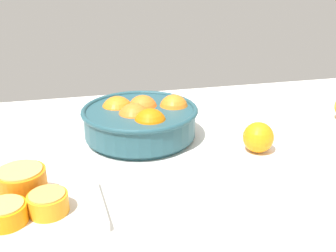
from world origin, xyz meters
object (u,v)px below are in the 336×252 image
cutting_board (28,216)px  orange_half_2 (48,203)px  orange_half_1 (6,213)px  loose_orange_0 (258,137)px  orange_half_0 (22,182)px  fruit_bowl (140,120)px

cutting_board → orange_half_2: orange_half_2 is taller
orange_half_1 → loose_orange_0: 54.81cm
orange_half_1 → loose_orange_0: size_ratio=0.95×
orange_half_0 → loose_orange_0: (50.20, 9.37, -0.79)cm
fruit_bowl → orange_half_2: bearing=-124.4°
orange_half_1 → loose_orange_0: loose_orange_0 is taller
orange_half_0 → fruit_bowl: bearing=42.3°
loose_orange_0 → orange_half_1: bearing=-161.2°
orange_half_0 → orange_half_1: bearing=-101.4°
orange_half_2 → loose_orange_0: (45.46, 16.34, -0.15)cm
fruit_bowl → orange_half_2: size_ratio=4.25×
fruit_bowl → orange_half_0: fruit_bowl is taller
cutting_board → orange_half_2: size_ratio=3.79×
fruit_bowl → loose_orange_0: bearing=-29.0°
fruit_bowl → orange_half_1: 41.50cm
fruit_bowl → orange_half_0: size_ratio=3.21×
orange_half_2 → loose_orange_0: loose_orange_0 is taller
orange_half_0 → orange_half_2: size_ratio=1.32×
orange_half_0 → orange_half_2: 8.46cm
cutting_board → loose_orange_0: 51.47cm
fruit_bowl → orange_half_0: (-25.38, -23.12, -0.50)cm
cutting_board → orange_half_0: orange_half_0 is taller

